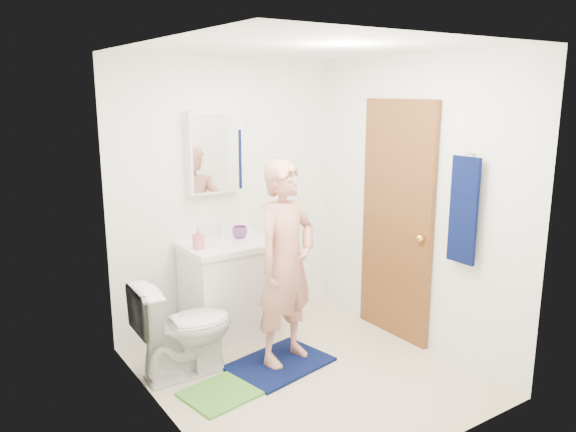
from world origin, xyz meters
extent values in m
cube|color=beige|center=(0.00, 0.00, -0.01)|extent=(2.20, 2.40, 0.02)
cube|color=white|center=(0.00, 0.00, 2.41)|extent=(2.20, 2.40, 0.02)
cube|color=white|center=(0.00, 1.21, 1.20)|extent=(2.20, 0.02, 2.40)
cube|color=white|center=(0.00, -1.21, 1.20)|extent=(2.20, 0.02, 2.40)
cube|color=white|center=(-1.11, 0.00, 1.20)|extent=(0.02, 2.40, 2.40)
cube|color=white|center=(1.11, 0.00, 1.20)|extent=(0.02, 2.40, 2.40)
cube|color=white|center=(-0.15, 0.91, 0.40)|extent=(0.75, 0.55, 0.80)
cube|color=white|center=(-0.15, 0.91, 0.83)|extent=(0.79, 0.59, 0.05)
cylinder|color=white|center=(-0.15, 0.91, 0.84)|extent=(0.40, 0.40, 0.03)
cylinder|color=silver|center=(-0.15, 1.09, 0.91)|extent=(0.03, 0.03, 0.12)
cube|color=white|center=(-0.15, 1.14, 1.60)|extent=(0.50, 0.12, 0.70)
cube|color=white|center=(-0.15, 1.08, 1.60)|extent=(0.46, 0.01, 0.66)
cube|color=brown|center=(1.07, 0.15, 1.02)|extent=(0.05, 0.80, 2.05)
sphere|color=gold|center=(1.03, -0.17, 0.95)|extent=(0.07, 0.07, 0.07)
cube|color=#060F3D|center=(1.03, -0.57, 1.25)|extent=(0.03, 0.24, 0.80)
cylinder|color=silver|center=(1.07, -0.57, 1.67)|extent=(0.06, 0.02, 0.02)
imported|color=white|center=(-0.77, 0.48, 0.37)|extent=(0.75, 0.44, 0.75)
cube|color=#060F3D|center=(-0.10, 0.20, 0.01)|extent=(0.85, 0.68, 0.02)
cube|color=#539C34|center=(-0.68, 0.06, 0.01)|extent=(0.58, 0.51, 0.02)
imported|color=#D56374|center=(-0.45, 0.87, 0.94)|extent=(0.08, 0.08, 0.17)
imported|color=#71387B|center=(0.00, 0.98, 0.90)|extent=(0.17, 0.17, 0.10)
imported|color=tan|center=(-0.02, 0.22, 0.82)|extent=(0.66, 0.52, 1.60)
camera|label=1|loc=(-2.30, -3.22, 2.12)|focal=35.00mm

